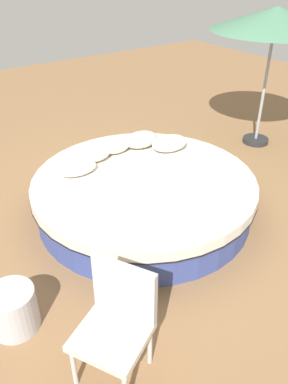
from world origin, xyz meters
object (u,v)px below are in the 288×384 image
Objects in this scene: throw_pillow_3 at (92,155)px; throw_pillow_4 at (78,168)px; throw_pillow_1 at (141,140)px; patio_umbrella at (276,20)px; throw_pillow_2 at (115,146)px; round_bed at (144,195)px; side_table at (13,310)px; throw_pillow_0 at (169,143)px; patio_chair at (118,317)px.

throw_pillow_3 reaches higher than throw_pillow_4.
throw_pillow_1 is 0.23× the size of patio_umbrella.
throw_pillow_1 is 1.16× the size of throw_pillow_2.
throw_pillow_1 is 1.11m from throw_pillow_4.
round_bed reaches higher than side_table.
patio_umbrella is at bearing 175.07° from throw_pillow_2.
throw_pillow_2 reaches higher than throw_pillow_4.
round_bed is 0.95m from throw_pillow_0.
patio_umbrella is (-2.07, -0.14, 1.40)m from throw_pillow_0.
throw_pillow_4 is 1.16× the size of side_table.
patio_chair is at bearing 49.46° from round_bed.
throw_pillow_3 is at bearing -137.00° from side_table.
patio_chair is at bearing 123.63° from side_table.
side_table is at bearing 43.00° from throw_pillow_3.
throw_pillow_1 reaches higher than throw_pillow_3.
throw_pillow_0 is 1.37m from throw_pillow_4.
throw_pillow_3 is at bearing -1.77° from throw_pillow_1.
side_table is at bearing 32.28° from throw_pillow_1.
round_bed is 5.15× the size of throw_pillow_0.
throw_pillow_1 is 1.00× the size of throw_pillow_3.
side_table is (1.69, 1.58, -0.38)m from throw_pillow_3.
throw_pillow_1 is at bearing -66.91° from patio_chair.
patio_chair is (1.50, 2.48, -0.02)m from throw_pillow_2.
patio_umbrella is at bearing -168.09° from round_bed.
throw_pillow_1 is 1.18× the size of side_table.
throw_pillow_1 is at bearing 178.23° from throw_pillow_3.
throw_pillow_2 is (-0.09, -0.83, 0.33)m from round_bed.
throw_pillow_1 reaches higher than side_table.
throw_pillow_0 is 0.77m from throw_pillow_2.
throw_pillow_3 is at bearing -147.57° from throw_pillow_4.
throw_pillow_3 is at bearing -70.16° from round_bed.
throw_pillow_0 is at bearing -74.54° from patio_chair.
throw_pillow_2 is 0.74m from throw_pillow_4.
round_bed is at bearing 83.61° from throw_pillow_2.
throw_pillow_1 is 3.07m from patio_chair.
side_table is (1.37, 1.38, -0.36)m from throw_pillow_4.
throw_pillow_2 is 0.38m from throw_pillow_3.
throw_pillow_2 is 2.90m from patio_chair.
throw_pillow_1 reaches higher than throw_pillow_0.
round_bed is 5.58× the size of throw_pillow_4.
side_table is (2.07, 1.63, -0.37)m from throw_pillow_2.
patio_umbrella is (-3.44, -0.02, 1.42)m from throw_pillow_4.
throw_pillow_4 is at bearing -43.93° from round_bed.
throw_pillow_0 is 1.06× the size of throw_pillow_3.
round_bed is at bearing 31.15° from throw_pillow_0.
throw_pillow_4 is at bearing 19.95° from throw_pillow_2.
throw_pillow_0 is 1.26× the size of side_table.
round_bed is at bearing 136.07° from throw_pillow_4.
side_table is at bearing 45.05° from throw_pillow_4.
round_bed is at bearing 109.84° from throw_pillow_3.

